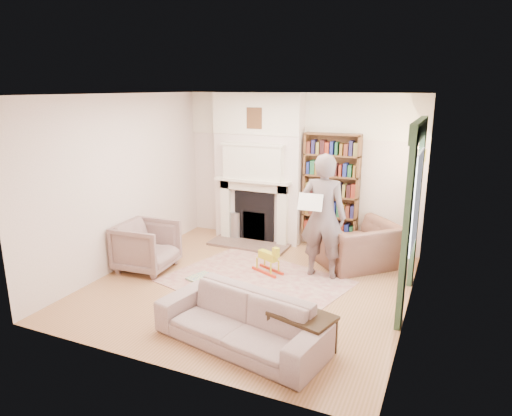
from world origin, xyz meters
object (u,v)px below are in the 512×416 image
at_px(man_reading, 323,217).
at_px(paraffin_heater, 236,225).
at_px(armchair_reading, 358,245).
at_px(coffee_table, 302,332).
at_px(sofa, 240,321).
at_px(bookcase, 331,186).
at_px(armchair_left, 147,246).
at_px(rocking_horse, 268,259).

distance_m(man_reading, paraffin_heater, 2.42).
xyz_separation_m(armchair_reading, coffee_table, (-0.06, -2.74, -0.15)).
bearing_deg(sofa, bookcase, 100.40).
bearing_deg(armchair_reading, armchair_left, -19.02).
distance_m(coffee_table, paraffin_heater, 4.05).
distance_m(armchair_left, rocking_horse, 1.97).
bearing_deg(rocking_horse, bookcase, 93.40).
relative_size(armchair_left, rocking_horse, 1.61).
bearing_deg(armchair_left, rocking_horse, -75.06).
bearing_deg(coffee_table, man_reading, 116.20).
bearing_deg(coffee_table, armchair_left, 173.51).
bearing_deg(rocking_horse, sofa, -52.06).
distance_m(armchair_reading, rocking_horse, 1.52).
bearing_deg(armchair_left, armchair_reading, -68.81).
height_order(armchair_reading, armchair_left, armchair_left).
relative_size(bookcase, paraffin_heater, 3.36).
height_order(man_reading, rocking_horse, man_reading).
xyz_separation_m(bookcase, armchair_reading, (0.68, -0.72, -0.80)).
relative_size(armchair_reading, sofa, 0.57).
bearing_deg(rocking_horse, armchair_reading, 57.46).
xyz_separation_m(armchair_reading, man_reading, (-0.45, -0.60, 0.60)).
bearing_deg(armchair_reading, sofa, 31.21).
bearing_deg(armchair_reading, man_reading, 8.84).
height_order(bookcase, rocking_horse, bookcase).
distance_m(armchair_reading, armchair_left, 3.46).
bearing_deg(bookcase, coffee_table, -79.91).
height_order(bookcase, sofa, bookcase).
bearing_deg(bookcase, rocking_horse, -110.65).
relative_size(paraffin_heater, rocking_horse, 1.02).
bearing_deg(paraffin_heater, sofa, -62.96).
height_order(armchair_reading, rocking_horse, armchair_reading).
xyz_separation_m(armchair_left, sofa, (2.37, -1.43, -0.10)).
bearing_deg(man_reading, coffee_table, 97.58).
relative_size(armchair_reading, armchair_left, 1.34).
distance_m(armchair_left, paraffin_heater, 2.07).
bearing_deg(armchair_reading, bookcase, -90.83).
distance_m(armchair_left, sofa, 2.77).
xyz_separation_m(armchair_reading, armchair_left, (-3.13, -1.48, 0.02)).
relative_size(armchair_reading, coffee_table, 1.66).
xyz_separation_m(sofa, coffee_table, (0.69, 0.17, -0.07)).
bearing_deg(man_reading, armchair_reading, -129.49).
xyz_separation_m(armchair_left, rocking_horse, (1.86, 0.64, -0.16)).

